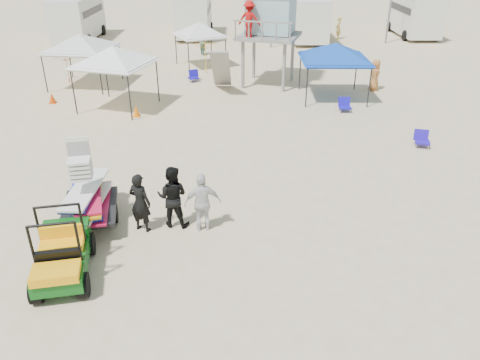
{
  "coord_description": "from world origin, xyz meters",
  "views": [
    {
      "loc": [
        0.4,
        -8.48,
        7.26
      ],
      "look_at": [
        0.5,
        3.0,
        1.3
      ],
      "focal_mm": 35.0,
      "sensor_mm": 36.0,
      "label": 1
    }
  ],
  "objects_px": {
    "man_left": "(140,203)",
    "canopy_blue": "(336,46)",
    "lifeguard_tower": "(268,16)",
    "utility_cart": "(60,249)",
    "surf_trailer": "(87,195)"
  },
  "relations": [
    {
      "from": "surf_trailer",
      "to": "man_left",
      "type": "bearing_deg",
      "value": -11.17
    },
    {
      "from": "surf_trailer",
      "to": "lifeguard_tower",
      "type": "distance_m",
      "value": 15.77
    },
    {
      "from": "lifeguard_tower",
      "to": "surf_trailer",
      "type": "bearing_deg",
      "value": -111.94
    },
    {
      "from": "utility_cart",
      "to": "canopy_blue",
      "type": "relative_size",
      "value": 0.77
    },
    {
      "from": "utility_cart",
      "to": "canopy_blue",
      "type": "distance_m",
      "value": 16.83
    },
    {
      "from": "man_left",
      "to": "utility_cart",
      "type": "bearing_deg",
      "value": 75.42
    },
    {
      "from": "man_left",
      "to": "canopy_blue",
      "type": "bearing_deg",
      "value": -99.52
    },
    {
      "from": "surf_trailer",
      "to": "lifeguard_tower",
      "type": "height_order",
      "value": "lifeguard_tower"
    },
    {
      "from": "utility_cart",
      "to": "lifeguard_tower",
      "type": "height_order",
      "value": "lifeguard_tower"
    },
    {
      "from": "canopy_blue",
      "to": "lifeguard_tower",
      "type": "bearing_deg",
      "value": 140.38
    },
    {
      "from": "utility_cart",
      "to": "surf_trailer",
      "type": "height_order",
      "value": "surf_trailer"
    },
    {
      "from": "utility_cart",
      "to": "canopy_blue",
      "type": "xyz_separation_m",
      "value": [
        8.99,
        14.11,
        1.8
      ]
    },
    {
      "from": "man_left",
      "to": "canopy_blue",
      "type": "xyz_separation_m",
      "value": [
        7.47,
        12.08,
        1.73
      ]
    },
    {
      "from": "man_left",
      "to": "lifeguard_tower",
      "type": "relative_size",
      "value": 0.36
    },
    {
      "from": "man_left",
      "to": "lifeguard_tower",
      "type": "distance_m",
      "value": 15.57
    }
  ]
}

